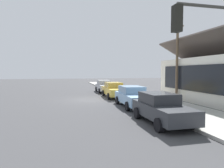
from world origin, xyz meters
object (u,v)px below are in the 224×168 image
at_px(car_mustard, 114,90).
at_px(fire_hydrant_red, 152,101).
at_px(traffic_light_main, 219,49).
at_px(car_skyblue, 133,96).
at_px(car_charcoal, 161,108).
at_px(utility_pole_wooden, 177,59).
at_px(car_silver, 104,86).

bearing_deg(car_mustard, fire_hydrant_red, 13.51).
bearing_deg(traffic_light_main, car_skyblue, 177.77).
relative_size(car_mustard, fire_hydrant_red, 6.86).
bearing_deg(car_charcoal, car_skyblue, 177.44).
distance_m(traffic_light_main, fire_hydrant_red, 9.23).
relative_size(car_charcoal, utility_pole_wooden, 0.59).
relative_size(car_charcoal, fire_hydrant_red, 6.21).
xyz_separation_m(car_skyblue, traffic_light_main, (9.25, -0.36, 2.67)).
relative_size(car_skyblue, fire_hydrant_red, 6.87).
xyz_separation_m(car_silver, car_charcoal, (16.48, -0.14, 0.00)).
height_order(traffic_light_main, fire_hydrant_red, traffic_light_main).
xyz_separation_m(car_charcoal, fire_hydrant_red, (-4.45, 1.51, -0.32)).
height_order(car_mustard, car_charcoal, same).
height_order(car_silver, fire_hydrant_red, car_silver).
relative_size(car_skyblue, car_charcoal, 1.11).
distance_m(car_silver, car_charcoal, 16.48).
height_order(car_silver, traffic_light_main, traffic_light_main).
bearing_deg(fire_hydrant_red, car_silver, -173.47).
bearing_deg(car_silver, fire_hydrant_red, 7.18).
relative_size(car_mustard, traffic_light_main, 0.94).
xyz_separation_m(car_mustard, traffic_light_main, (15.02, -0.28, 2.67)).
bearing_deg(traffic_light_main, fire_hydrant_red, 169.05).
bearing_deg(car_skyblue, utility_pole_wooden, 115.89).
xyz_separation_m(car_skyblue, fire_hydrant_red, (0.67, 1.30, -0.32)).
bearing_deg(car_silver, car_skyblue, 1.04).
relative_size(car_silver, car_skyblue, 0.95).
relative_size(car_mustard, car_skyblue, 1.00).
bearing_deg(traffic_light_main, car_silver, 179.21).
bearing_deg(fire_hydrant_red, car_skyblue, -117.44).
distance_m(car_silver, fire_hydrant_red, 12.10).
bearing_deg(car_mustard, traffic_light_main, 0.34).
height_order(car_skyblue, traffic_light_main, traffic_light_main).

